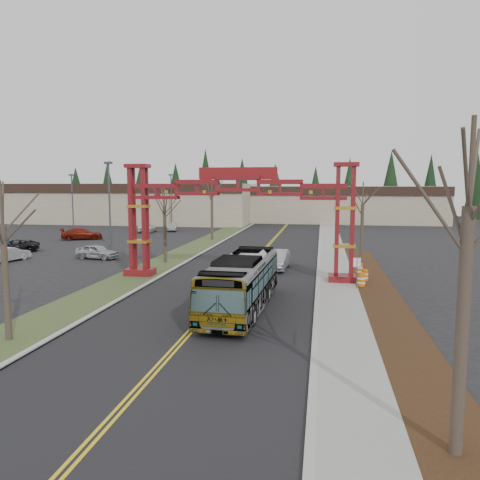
% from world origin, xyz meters
% --- Properties ---
extents(ground, '(200.00, 200.00, 0.00)m').
position_xyz_m(ground, '(0.00, 0.00, 0.00)').
color(ground, black).
rests_on(ground, ground).
extents(road, '(12.00, 110.00, 0.02)m').
position_xyz_m(road, '(0.00, 25.00, 0.01)').
color(road, black).
rests_on(road, ground).
extents(lane_line_left, '(0.12, 100.00, 0.01)m').
position_xyz_m(lane_line_left, '(-0.12, 25.00, 0.03)').
color(lane_line_left, yellow).
rests_on(lane_line_left, road).
extents(lane_line_right, '(0.12, 100.00, 0.01)m').
position_xyz_m(lane_line_right, '(0.12, 25.00, 0.03)').
color(lane_line_right, yellow).
rests_on(lane_line_right, road).
extents(curb_right, '(0.30, 110.00, 0.15)m').
position_xyz_m(curb_right, '(6.15, 25.00, 0.07)').
color(curb_right, '#AAAAA5').
rests_on(curb_right, ground).
extents(sidewalk_right, '(2.60, 110.00, 0.14)m').
position_xyz_m(sidewalk_right, '(7.60, 25.00, 0.08)').
color(sidewalk_right, gray).
rests_on(sidewalk_right, ground).
extents(landscape_strip, '(2.60, 50.00, 0.12)m').
position_xyz_m(landscape_strip, '(10.20, 10.00, 0.06)').
color(landscape_strip, black).
rests_on(landscape_strip, ground).
extents(grass_median, '(4.00, 110.00, 0.08)m').
position_xyz_m(grass_median, '(-8.00, 25.00, 0.04)').
color(grass_median, '#3A4D26').
rests_on(grass_median, ground).
extents(curb_left, '(0.30, 110.00, 0.15)m').
position_xyz_m(curb_left, '(-6.15, 25.00, 0.07)').
color(curb_left, '#AAAAA5').
rests_on(curb_left, ground).
extents(gateway_arch, '(18.20, 1.60, 8.90)m').
position_xyz_m(gateway_arch, '(0.00, 18.00, 5.98)').
color(gateway_arch, '#60110C').
rests_on(gateway_arch, ground).
extents(retail_building_west, '(46.00, 22.30, 7.50)m').
position_xyz_m(retail_building_west, '(-30.00, 71.96, 3.76)').
color(retail_building_west, tan).
rests_on(retail_building_west, ground).
extents(retail_building_east, '(38.00, 20.30, 7.00)m').
position_xyz_m(retail_building_east, '(10.00, 79.95, 3.51)').
color(retail_building_east, tan).
rests_on(retail_building_east, ground).
extents(conifer_treeline, '(116.10, 5.60, 13.00)m').
position_xyz_m(conifer_treeline, '(0.25, 92.00, 6.49)').
color(conifer_treeline, black).
rests_on(conifer_treeline, ground).
extents(transit_bus, '(3.08, 11.63, 3.22)m').
position_xyz_m(transit_bus, '(1.81, 9.27, 1.61)').
color(transit_bus, '#94979B').
rests_on(transit_bus, ground).
extents(silver_sedan, '(2.02, 5.15, 1.67)m').
position_xyz_m(silver_sedan, '(2.57, 22.85, 0.83)').
color(silver_sedan, '#A5A8AD').
rests_on(silver_sedan, ground).
extents(parked_car_near_a, '(4.44, 2.30, 1.44)m').
position_xyz_m(parked_car_near_a, '(-15.51, 25.44, 0.72)').
color(parked_car_near_a, '#B1B6B9').
rests_on(parked_car_near_a, ground).
extents(parked_car_near_b, '(2.23, 4.47, 1.41)m').
position_xyz_m(parked_car_near_b, '(-23.10, 22.55, 0.70)').
color(parked_car_near_b, white).
rests_on(parked_car_near_b, ground).
extents(parked_car_near_c, '(5.26, 3.80, 1.33)m').
position_xyz_m(parked_car_near_c, '(-26.70, 28.65, 0.66)').
color(parked_car_near_c, black).
rests_on(parked_car_near_c, ground).
extents(parked_car_mid_a, '(5.74, 4.15, 1.54)m').
position_xyz_m(parked_car_mid_a, '(-25.35, 40.56, 0.77)').
color(parked_car_mid_a, maroon).
rests_on(parked_car_mid_a, ground).
extents(parked_car_far_a, '(2.41, 4.21, 1.31)m').
position_xyz_m(parked_car_far_a, '(-17.04, 53.70, 0.66)').
color(parked_car_far_a, '#919597').
rests_on(parked_car_far_a, ground).
extents(parked_car_far_b, '(2.75, 5.04, 1.34)m').
position_xyz_m(parked_car_far_b, '(-20.20, 51.35, 0.67)').
color(parked_car_far_b, white).
rests_on(parked_car_far_b, ground).
extents(bare_tree_median_near, '(3.11, 3.11, 7.49)m').
position_xyz_m(bare_tree_median_near, '(-8.00, 1.91, 5.40)').
color(bare_tree_median_near, '#382D26').
rests_on(bare_tree_median_near, ground).
extents(bare_tree_median_mid, '(3.11, 3.11, 7.38)m').
position_xyz_m(bare_tree_median_mid, '(-8.00, 24.18, 5.29)').
color(bare_tree_median_mid, '#382D26').
rests_on(bare_tree_median_mid, ground).
extents(bare_tree_median_far, '(3.42, 3.42, 8.27)m').
position_xyz_m(bare_tree_median_far, '(-8.00, 43.03, 5.97)').
color(bare_tree_median_far, '#382D26').
rests_on(bare_tree_median_far, ground).
extents(bare_tree_right_near, '(3.42, 3.42, 8.99)m').
position_xyz_m(bare_tree_right_near, '(10.00, -4.47, 6.68)').
color(bare_tree_right_near, '#382D26').
rests_on(bare_tree_right_near, ground).
extents(bare_tree_right_far, '(3.09, 3.09, 7.54)m').
position_xyz_m(bare_tree_right_far, '(10.00, 27.20, 5.46)').
color(bare_tree_right_far, '#382D26').
rests_on(bare_tree_right_far, ground).
extents(light_pole_near, '(0.86, 0.43, 9.89)m').
position_xyz_m(light_pole_near, '(-17.55, 32.85, 5.72)').
color(light_pole_near, '#3F3F44').
rests_on(light_pole_near, ground).
extents(light_pole_mid, '(0.77, 0.38, 8.87)m').
position_xyz_m(light_pole_mid, '(-30.44, 47.46, 5.13)').
color(light_pole_mid, '#3F3F44').
rests_on(light_pole_mid, ground).
extents(light_pole_far, '(0.79, 0.39, 9.10)m').
position_xyz_m(light_pole_far, '(-19.21, 60.04, 5.27)').
color(light_pole_far, '#3F3F44').
rests_on(light_pole_far, ground).
extents(street_sign, '(0.52, 0.15, 2.28)m').
position_xyz_m(street_sign, '(8.78, 15.59, 1.64)').
color(street_sign, '#3F3F44').
rests_on(street_sign, ground).
extents(barrel_south, '(0.58, 0.58, 1.08)m').
position_xyz_m(barrel_south, '(9.18, 16.55, 0.54)').
color(barrel_south, orange).
rests_on(barrel_south, ground).
extents(barrel_mid, '(0.50, 0.50, 0.93)m').
position_xyz_m(barrel_mid, '(9.61, 18.67, 0.46)').
color(barrel_mid, orange).
rests_on(barrel_mid, ground).
extents(barrel_north, '(0.55, 0.55, 1.02)m').
position_xyz_m(barrel_north, '(9.38, 21.09, 0.51)').
color(barrel_north, orange).
rests_on(barrel_north, ground).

